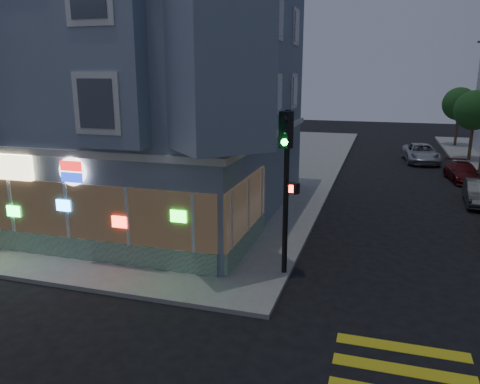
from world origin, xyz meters
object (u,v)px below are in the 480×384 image
at_px(street_tree_far, 459,104).
at_px(parked_car_d, 421,153).
at_px(traffic_signal, 286,166).
at_px(street_tree_near, 475,110).
at_px(parked_car_b, 480,193).
at_px(parked_car_c, 463,172).

xyz_separation_m(street_tree_far, parked_car_d, (-3.60, -9.38, -3.23)).
bearing_deg(street_tree_far, traffic_signal, -105.80).
relative_size(street_tree_near, parked_car_d, 1.05).
bearing_deg(parked_car_b, parked_car_c, 93.56).
bearing_deg(parked_car_b, street_tree_near, 87.13).
relative_size(street_tree_far, traffic_signal, 0.98).
relative_size(street_tree_near, parked_car_b, 1.38).
xyz_separation_m(street_tree_near, traffic_signal, (-9.38, -25.14, -0.13)).
distance_m(street_tree_far, parked_car_d, 10.55).
bearing_deg(parked_car_b, street_tree_far, 89.53).
relative_size(parked_car_b, traffic_signal, 0.71).
distance_m(street_tree_far, parked_car_c, 16.02).
xyz_separation_m(parked_car_b, traffic_signal, (-7.88, -11.82, 3.17)).
bearing_deg(street_tree_near, street_tree_far, 90.00).
height_order(parked_car_b, parked_car_d, parked_car_d).
bearing_deg(parked_car_c, traffic_signal, -121.69).
height_order(street_tree_far, traffic_signal, traffic_signal).
xyz_separation_m(parked_car_b, parked_car_d, (-2.10, 11.93, 0.07)).
xyz_separation_m(parked_car_b, parked_car_c, (0.00, 5.72, -0.05)).
xyz_separation_m(parked_car_d, traffic_signal, (-5.78, -23.76, 3.10)).
bearing_deg(parked_car_c, street_tree_far, 77.00).
distance_m(parked_car_c, traffic_signal, 19.50).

